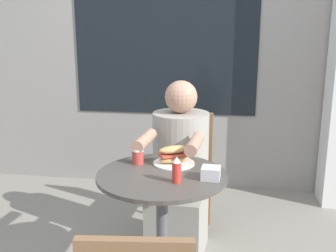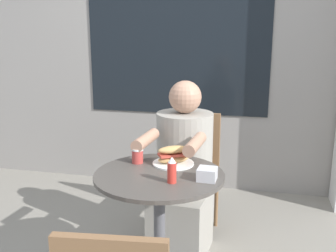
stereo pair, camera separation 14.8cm
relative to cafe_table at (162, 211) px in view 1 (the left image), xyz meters
The scene contains 8 objects.
storefront_wall 1.93m from the cafe_table, 90.14° to the left, with size 8.00×0.09×2.80m.
cafe_table is the anchor object (origin of this frame).
diner_chair 0.87m from the cafe_table, 87.95° to the left, with size 0.41×0.41×0.87m.
seated_diner 0.52m from the cafe_table, 87.62° to the left, with size 0.39×0.66×1.15m.
sandwich_on_plate 0.29m from the cafe_table, 76.16° to the left, with size 0.22×0.22×0.10m.
drink_cup 0.32m from the cafe_table, 139.63° to the left, with size 0.06×0.06×0.08m.
napkin_box 0.34m from the cafe_table, ahead, with size 0.09×0.09×0.06m.
condiment_bottle 0.30m from the cafe_table, 49.41° to the right, with size 0.04×0.04×0.13m.
Camera 1 is at (0.32, -1.84, 1.45)m, focal length 42.00 mm.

